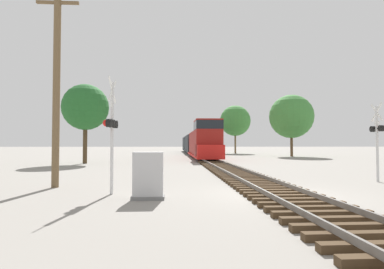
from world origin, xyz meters
The scene contains 10 objects.
ground_plane centered at (0.00, 0.00, 0.00)m, with size 400.00×400.00×0.00m, color gray.
rail_track_bed centered at (0.00, 0.00, 0.14)m, with size 2.60×160.00×0.31m.
freight_train centered at (0.00, 43.03, 1.90)m, with size 2.86×50.79×4.50m.
crossing_signal_near centered at (-6.05, 0.55, 2.49)m, with size 0.40×1.01×4.32m.
crossing_signal_far centered at (6.24, 3.37, 2.36)m, with size 0.39×1.01×3.88m.
relay_cabinet centered at (-4.59, -0.57, 0.78)m, with size 1.10×0.50×1.58m.
utility_pole centered at (-8.78, 2.44, 4.41)m, with size 1.80×0.30×8.59m.
tree_far_right centered at (-12.15, 18.33, 5.34)m, with size 4.37×4.37×7.56m.
tree_mid_background centered at (13.85, 32.94, 5.97)m, with size 6.49×6.49×9.23m.
tree_deep_background centered at (8.52, 48.10, 6.49)m, with size 6.07×6.07×9.54m.
Camera 1 is at (-3.75, -10.68, 1.84)m, focal length 28.00 mm.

